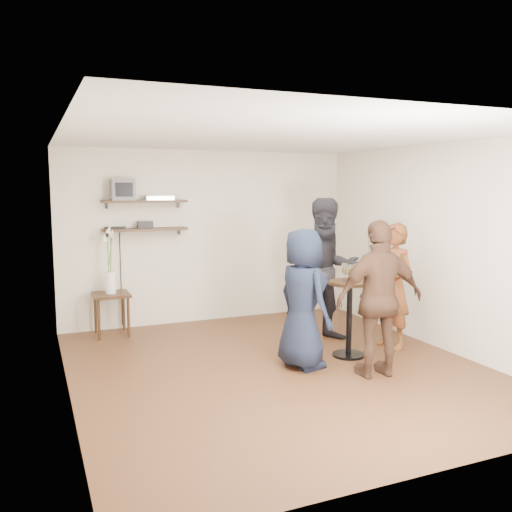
{
  "coord_description": "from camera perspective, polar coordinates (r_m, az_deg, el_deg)",
  "views": [
    {
      "loc": [
        -2.54,
        -5.39,
        2.06
      ],
      "look_at": [
        -0.1,
        0.4,
        1.25
      ],
      "focal_mm": 38.0,
      "sensor_mm": 36.0,
      "label": 1
    }
  ],
  "objects": [
    {
      "name": "person_dark",
      "position": [
        7.26,
        7.54,
        -1.48
      ],
      "size": [
        1.02,
        0.85,
        1.91
      ],
      "primitive_type": "imported",
      "rotation": [
        0.0,
        0.0,
        -0.14
      ],
      "color": "black",
      "rests_on": "room"
    },
    {
      "name": "power_strip",
      "position": [
        7.92,
        -14.63,
        2.91
      ],
      "size": [
        0.3,
        0.05,
        0.03
      ],
      "primitive_type": "cube",
      "color": "black",
      "rests_on": "shelf_lower"
    },
    {
      "name": "wine_glass_fl",
      "position": [
        6.52,
        9.44,
        -1.52
      ],
      "size": [
        0.07,
        0.07,
        0.2
      ],
      "color": "silver",
      "rests_on": "drinks_table"
    },
    {
      "name": "shelf_lower",
      "position": [
        7.94,
        -11.57,
        2.77
      ],
      "size": [
        1.2,
        0.25,
        0.04
      ],
      "primitive_type": "cube",
      "color": "black",
      "rests_on": "room"
    },
    {
      "name": "wine_glass_fr",
      "position": [
        6.6,
        10.59,
        -1.4
      ],
      "size": [
        0.07,
        0.07,
        0.21
      ],
      "color": "silver",
      "rests_on": "drinks_table"
    },
    {
      "name": "drinks_table",
      "position": [
        6.68,
        9.81,
        -5.44
      ],
      "size": [
        0.51,
        0.51,
        0.93
      ],
      "color": "black",
      "rests_on": "room"
    },
    {
      "name": "shelf_upper",
      "position": [
        7.92,
        -11.64,
        5.66
      ],
      "size": [
        1.2,
        0.25,
        0.04
      ],
      "primitive_type": "cube",
      "color": "black",
      "rests_on": "room"
    },
    {
      "name": "crt_monitor",
      "position": [
        7.87,
        -13.89,
        6.8
      ],
      "size": [
        0.32,
        0.3,
        0.3
      ],
      "primitive_type": "cube",
      "color": "#59595B",
      "rests_on": "shelf_upper"
    },
    {
      "name": "person_brown",
      "position": [
        6.0,
        12.88,
        -4.44
      ],
      "size": [
        1.04,
        0.53,
        1.71
      ],
      "primitive_type": "imported",
      "rotation": [
        0.0,
        0.0,
        3.03
      ],
      "color": "#442B1D",
      "rests_on": "room"
    },
    {
      "name": "side_table",
      "position": [
        7.8,
        -15.0,
        -4.52
      ],
      "size": [
        0.49,
        0.49,
        0.59
      ],
      "rotation": [
        0.0,
        0.0,
        -0.0
      ],
      "color": "black",
      "rests_on": "room"
    },
    {
      "name": "person_navy",
      "position": [
        6.17,
        4.97,
        -4.49
      ],
      "size": [
        0.64,
        0.86,
        1.6
      ],
      "primitive_type": "imported",
      "rotation": [
        0.0,
        0.0,
        1.75
      ],
      "color": "black",
      "rests_on": "room"
    },
    {
      "name": "radio",
      "position": [
        7.94,
        -11.59,
        3.26
      ],
      "size": [
        0.22,
        0.1,
        0.1
      ],
      "primitive_type": "cube",
      "color": "black",
      "rests_on": "shelf_lower"
    },
    {
      "name": "dvd_deck",
      "position": [
        7.97,
        -10.18,
        6.04
      ],
      "size": [
        0.4,
        0.24,
        0.06
      ],
      "primitive_type": "cube",
      "color": "silver",
      "rests_on": "shelf_upper"
    },
    {
      "name": "wine_glass_br",
      "position": [
        6.62,
        10.01,
        -1.46
      ],
      "size": [
        0.06,
        0.06,
        0.19
      ],
      "color": "silver",
      "rests_on": "drinks_table"
    },
    {
      "name": "person_plaid",
      "position": [
        7.11,
        14.26,
        -3.09
      ],
      "size": [
        0.46,
        0.63,
        1.6
      ],
      "primitive_type": "imported",
      "rotation": [
        0.0,
        0.0,
        -1.44
      ],
      "color": "#A3121B",
      "rests_on": "room"
    },
    {
      "name": "room",
      "position": [
        6.01,
        2.39,
        0.06
      ],
      "size": [
        4.58,
        5.08,
        2.68
      ],
      "color": "#4A2617",
      "rests_on": "ground"
    },
    {
      "name": "wine_glass_bl",
      "position": [
        6.63,
        9.3,
        -1.36
      ],
      "size": [
        0.07,
        0.07,
        0.21
      ],
      "color": "silver",
      "rests_on": "drinks_table"
    },
    {
      "name": "vase_lilies",
      "position": [
        7.73,
        -15.1,
        -1.61
      ],
      "size": [
        0.19,
        0.2,
        0.96
      ],
      "rotation": [
        0.0,
        0.0,
        -0.0
      ],
      "color": "white",
      "rests_on": "side_table"
    }
  ]
}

